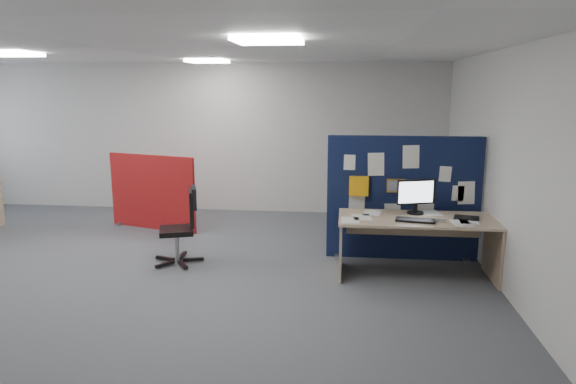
# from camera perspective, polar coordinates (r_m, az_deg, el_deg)

# --- Properties ---
(floor) EXTENTS (9.00, 9.00, 0.00)m
(floor) POSITION_cam_1_polar(r_m,az_deg,el_deg) (6.71, -18.04, -8.72)
(floor) COLOR #505257
(floor) RESTS_ON ground
(ceiling) EXTENTS (9.00, 7.00, 0.02)m
(ceiling) POSITION_cam_1_polar(r_m,az_deg,el_deg) (6.34, -19.60, 14.89)
(ceiling) COLOR white
(ceiling) RESTS_ON wall_back
(wall_back) EXTENTS (9.00, 0.02, 2.70)m
(wall_back) POSITION_cam_1_polar(r_m,az_deg,el_deg) (9.64, -10.01, 5.94)
(wall_back) COLOR silver
(wall_back) RESTS_ON floor
(wall_right) EXTENTS (0.02, 7.00, 2.70)m
(wall_right) POSITION_cam_1_polar(r_m,az_deg,el_deg) (6.06, 23.54, 1.96)
(wall_right) COLOR silver
(wall_right) RESTS_ON floor
(ceiling_lights) EXTENTS (4.10, 4.10, 0.04)m
(ceiling_lights) POSITION_cam_1_polar(r_m,az_deg,el_deg) (6.82, -14.48, 14.64)
(ceiling_lights) COLOR white
(ceiling_lights) RESTS_ON ceiling
(navy_divider) EXTENTS (2.00, 0.30, 1.65)m
(navy_divider) POSITION_cam_1_polar(r_m,az_deg,el_deg) (6.92, 12.52, -0.71)
(navy_divider) COLOR #111C3E
(navy_divider) RESTS_ON floor
(main_desk) EXTENTS (1.86, 0.83, 0.73)m
(main_desk) POSITION_cam_1_polar(r_m,az_deg,el_deg) (6.40, 14.03, -4.16)
(main_desk) COLOR tan
(main_desk) RESTS_ON floor
(monitor_main) EXTENTS (0.48, 0.20, 0.43)m
(monitor_main) POSITION_cam_1_polar(r_m,az_deg,el_deg) (6.48, 14.06, -0.30)
(monitor_main) COLOR black
(monitor_main) RESTS_ON main_desk
(keyboard) EXTENTS (0.47, 0.25, 0.02)m
(keyboard) POSITION_cam_1_polar(r_m,az_deg,el_deg) (6.16, 13.97, -3.06)
(keyboard) COLOR black
(keyboard) RESTS_ON main_desk
(mouse) EXTENTS (0.11, 0.08, 0.03)m
(mouse) POSITION_cam_1_polar(r_m,az_deg,el_deg) (6.19, 16.63, -3.11)
(mouse) COLOR #959599
(mouse) RESTS_ON main_desk
(paper_tray) EXTENTS (0.33, 0.29, 0.01)m
(paper_tray) POSITION_cam_1_polar(r_m,az_deg,el_deg) (6.47, 19.21, -2.72)
(paper_tray) COLOR black
(paper_tray) RESTS_ON main_desk
(red_divider) EXTENTS (1.56, 0.52, 1.21)m
(red_divider) POSITION_cam_1_polar(r_m,az_deg,el_deg) (8.55, -14.86, -0.10)
(red_divider) COLOR #AB1816
(red_divider) RESTS_ON floor
(office_chair) EXTENTS (0.66, 0.63, 0.99)m
(office_chair) POSITION_cam_1_polar(r_m,az_deg,el_deg) (6.78, -11.48, -3.19)
(office_chair) COLOR black
(office_chair) RESTS_ON floor
(desk_papers) EXTENTS (1.60, 0.79, 0.00)m
(desk_papers) POSITION_cam_1_polar(r_m,az_deg,el_deg) (6.30, 13.08, -2.80)
(desk_papers) COLOR white
(desk_papers) RESTS_ON main_desk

